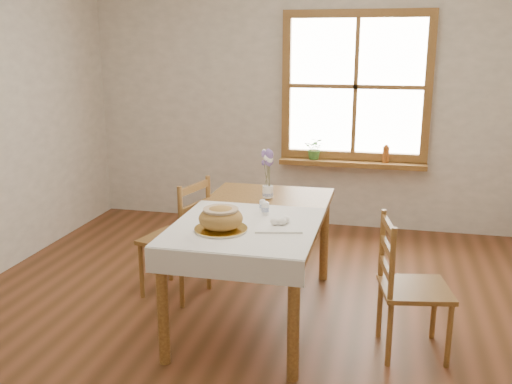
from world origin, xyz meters
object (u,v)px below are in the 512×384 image
chair_left (174,237)px  flower_vase (268,193)px  chair_right (415,287)px  bread_plate (221,229)px  dining_table (256,225)px

chair_left → flower_vase: chair_left is taller
chair_right → bread_plate: (-1.18, -0.17, 0.33)m
chair_left → bread_plate: bearing=55.6°
flower_vase → bread_plate: bearing=-98.0°
dining_table → bread_plate: bread_plate is taller
chair_left → flower_vase: 0.78m
chair_left → chair_right: chair_left is taller
dining_table → chair_right: 1.12m
bread_plate → dining_table: bearing=74.8°
bread_plate → flower_vase: size_ratio=3.58×
chair_right → flower_vase: size_ratio=9.83×
chair_right → bread_plate: size_ratio=2.75×
dining_table → bread_plate: size_ratio=5.06×
dining_table → flower_vase: size_ratio=18.10×
flower_vase → chair_right: bearing=-31.6°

